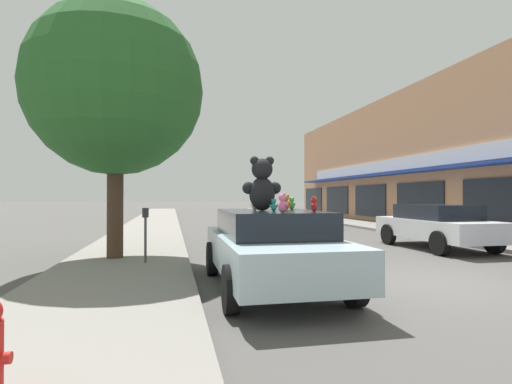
{
  "coord_description": "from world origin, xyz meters",
  "views": [
    {
      "loc": [
        -4.98,
        -6.89,
        1.67
      ],
      "look_at": [
        -2.7,
        3.86,
        1.79
      ],
      "focal_mm": 28.0,
      "sensor_mm": 36.0,
      "label": 1
    }
  ],
  "objects_px": {
    "teddy_bear_giant": "(262,184)",
    "parking_meter": "(145,228)",
    "teddy_bear_white": "(292,203)",
    "street_tree": "(116,89)",
    "teddy_bear_pink": "(282,203)",
    "teddy_bear_teal": "(274,205)",
    "teddy_bear_orange": "(286,202)",
    "teddy_bear_red": "(314,204)",
    "teddy_bear_cream": "(255,204)",
    "parked_car_far_center": "(437,225)",
    "plush_art_car": "(271,246)",
    "teddy_bear_green": "(292,203)"
  },
  "relations": [
    {
      "from": "teddy_bear_teal",
      "to": "parked_car_far_center",
      "type": "distance_m",
      "value": 7.92
    },
    {
      "from": "teddy_bear_cream",
      "to": "teddy_bear_orange",
      "type": "height_order",
      "value": "teddy_bear_orange"
    },
    {
      "from": "teddy_bear_giant",
      "to": "parking_meter",
      "type": "distance_m",
      "value": 3.51
    },
    {
      "from": "teddy_bear_teal",
      "to": "teddy_bear_pink",
      "type": "bearing_deg",
      "value": 88.97
    },
    {
      "from": "plush_art_car",
      "to": "parked_car_far_center",
      "type": "relative_size",
      "value": 1.06
    },
    {
      "from": "teddy_bear_red",
      "to": "street_tree",
      "type": "distance_m",
      "value": 6.29
    },
    {
      "from": "parking_meter",
      "to": "plush_art_car",
      "type": "bearing_deg",
      "value": -47.62
    },
    {
      "from": "teddy_bear_red",
      "to": "teddy_bear_white",
      "type": "distance_m",
      "value": 1.6
    },
    {
      "from": "teddy_bear_green",
      "to": "teddy_bear_teal",
      "type": "bearing_deg",
      "value": 53.57
    },
    {
      "from": "street_tree",
      "to": "parking_meter",
      "type": "relative_size",
      "value": 5.09
    },
    {
      "from": "teddy_bear_orange",
      "to": "street_tree",
      "type": "bearing_deg",
      "value": 7.28
    },
    {
      "from": "teddy_bear_giant",
      "to": "street_tree",
      "type": "relative_size",
      "value": 0.15
    },
    {
      "from": "teddy_bear_cream",
      "to": "teddy_bear_white",
      "type": "distance_m",
      "value": 1.14
    },
    {
      "from": "parked_car_far_center",
      "to": "teddy_bear_cream",
      "type": "bearing_deg",
      "value": -149.95
    },
    {
      "from": "teddy_bear_giant",
      "to": "plush_art_car",
      "type": "bearing_deg",
      "value": 174.59
    },
    {
      "from": "teddy_bear_cream",
      "to": "teddy_bear_white",
      "type": "height_order",
      "value": "teddy_bear_white"
    },
    {
      "from": "plush_art_car",
      "to": "teddy_bear_cream",
      "type": "height_order",
      "value": "teddy_bear_cream"
    },
    {
      "from": "parked_car_far_center",
      "to": "parking_meter",
      "type": "bearing_deg",
      "value": -169.64
    },
    {
      "from": "teddy_bear_orange",
      "to": "teddy_bear_red",
      "type": "relative_size",
      "value": 1.15
    },
    {
      "from": "teddy_bear_green",
      "to": "parking_meter",
      "type": "xyz_separation_m",
      "value": [
        -2.99,
        1.82,
        -0.59
      ]
    },
    {
      "from": "teddy_bear_giant",
      "to": "teddy_bear_orange",
      "type": "xyz_separation_m",
      "value": [
        0.63,
        0.58,
        -0.33
      ]
    },
    {
      "from": "plush_art_car",
      "to": "teddy_bear_pink",
      "type": "bearing_deg",
      "value": -92.66
    },
    {
      "from": "teddy_bear_cream",
      "to": "teddy_bear_white",
      "type": "relative_size",
      "value": 0.89
    },
    {
      "from": "plush_art_car",
      "to": "street_tree",
      "type": "distance_m",
      "value": 5.96
    },
    {
      "from": "teddy_bear_cream",
      "to": "parked_car_far_center",
      "type": "xyz_separation_m",
      "value": [
        6.74,
        3.9,
        -0.75
      ]
    },
    {
      "from": "teddy_bear_teal",
      "to": "parked_car_far_center",
      "type": "bearing_deg",
      "value": -143.78
    },
    {
      "from": "teddy_bear_white",
      "to": "parked_car_far_center",
      "type": "height_order",
      "value": "teddy_bear_white"
    },
    {
      "from": "teddy_bear_orange",
      "to": "parked_car_far_center",
      "type": "height_order",
      "value": "teddy_bear_orange"
    },
    {
      "from": "teddy_bear_green",
      "to": "teddy_bear_cream",
      "type": "relative_size",
      "value": 1.08
    },
    {
      "from": "teddy_bear_green",
      "to": "teddy_bear_red",
      "type": "height_order",
      "value": "teddy_bear_red"
    },
    {
      "from": "teddy_bear_cream",
      "to": "street_tree",
      "type": "xyz_separation_m",
      "value": [
        -2.92,
        3.22,
        2.87
      ]
    },
    {
      "from": "teddy_bear_pink",
      "to": "street_tree",
      "type": "distance_m",
      "value": 6.13
    },
    {
      "from": "teddy_bear_white",
      "to": "teddy_bear_giant",
      "type": "bearing_deg",
      "value": 3.45
    },
    {
      "from": "teddy_bear_giant",
      "to": "teddy_bear_cream",
      "type": "xyz_separation_m",
      "value": [
        -0.07,
        0.29,
        -0.37
      ]
    },
    {
      "from": "teddy_bear_white",
      "to": "teddy_bear_cream",
      "type": "bearing_deg",
      "value": -9.34
    },
    {
      "from": "teddy_bear_pink",
      "to": "teddy_bear_orange",
      "type": "xyz_separation_m",
      "value": [
        0.51,
        1.53,
        -0.01
      ]
    },
    {
      "from": "plush_art_car",
      "to": "parking_meter",
      "type": "xyz_separation_m",
      "value": [
        -2.37,
        2.59,
        0.17
      ]
    },
    {
      "from": "teddy_bear_teal",
      "to": "teddy_bear_red",
      "type": "distance_m",
      "value": 0.72
    },
    {
      "from": "teddy_bear_orange",
      "to": "teddy_bear_red",
      "type": "distance_m",
      "value": 1.25
    },
    {
      "from": "teddy_bear_teal",
      "to": "teddy_bear_orange",
      "type": "bearing_deg",
      "value": -117.64
    },
    {
      "from": "plush_art_car",
      "to": "teddy_bear_pink",
      "type": "xyz_separation_m",
      "value": [
        -0.05,
        -0.93,
        0.79
      ]
    },
    {
      "from": "teddy_bear_pink",
      "to": "parking_meter",
      "type": "bearing_deg",
      "value": 6.94
    },
    {
      "from": "teddy_bear_white",
      "to": "street_tree",
      "type": "xyz_separation_m",
      "value": [
        -3.86,
        2.57,
        2.85
      ]
    },
    {
      "from": "teddy_bear_orange",
      "to": "street_tree",
      "type": "height_order",
      "value": "street_tree"
    },
    {
      "from": "teddy_bear_teal",
      "to": "teddy_bear_cream",
      "type": "relative_size",
      "value": 0.96
    },
    {
      "from": "teddy_bear_green",
      "to": "teddy_bear_teal",
      "type": "xyz_separation_m",
      "value": [
        -0.64,
        -1.01,
        -0.01
      ]
    },
    {
      "from": "teddy_bear_green",
      "to": "teddy_bear_white",
      "type": "relative_size",
      "value": 0.97
    },
    {
      "from": "street_tree",
      "to": "parking_meter",
      "type": "distance_m",
      "value": 3.66
    },
    {
      "from": "teddy_bear_green",
      "to": "teddy_bear_cream",
      "type": "distance_m",
      "value": 0.98
    },
    {
      "from": "teddy_bear_teal",
      "to": "parking_meter",
      "type": "relative_size",
      "value": 0.17
    }
  ]
}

